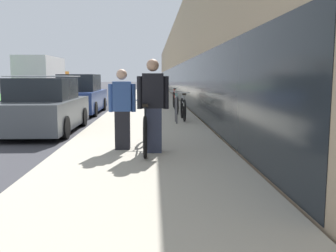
{
  "coord_description": "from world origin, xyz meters",
  "views": [
    {
      "loc": [
        5.74,
        -5.85,
        1.58
      ],
      "look_at": [
        6.46,
        12.13,
        -0.79
      ],
      "focal_mm": 40.0,
      "sensor_mm": 36.0,
      "label": 1
    }
  ],
  "objects": [
    {
      "name": "parked_sedan_curbside",
      "position": [
        2.62,
        4.94,
        0.7
      ],
      "size": [
        1.93,
        4.24,
        1.61
      ],
      "color": "#4C5156",
      "rests_on": "ground"
    },
    {
      "name": "lawn_strip",
      "position": [
        -6.4,
        25.0,
        0.01
      ],
      "size": [
        4.35,
        70.0,
        0.03
      ],
      "color": "#3D7533",
      "rests_on": "ground"
    },
    {
      "name": "vintage_roadster_curbside",
      "position": [
        2.59,
        10.51,
        0.75
      ],
      "size": [
        1.81,
        4.66,
        1.68
      ],
      "color": "navy",
      "rests_on": "ground"
    },
    {
      "name": "tandem_bicycle",
      "position": [
        5.6,
        1.55,
        0.54
      ],
      "size": [
        0.52,
        2.43,
        0.96
      ],
      "color": "black",
      "rests_on": "sidewalk_slab"
    },
    {
      "name": "cruiser_bike_middle",
      "position": [
        6.68,
        8.99,
        0.51
      ],
      "size": [
        0.52,
        1.76,
        0.88
      ],
      "color": "black",
      "rests_on": "sidewalk_slab"
    },
    {
      "name": "bike_rack_hoop",
      "position": [
        6.47,
        5.89,
        0.65
      ],
      "size": [
        0.05,
        0.6,
        0.84
      ],
      "color": "#4C4C51",
      "rests_on": "sidewalk_slab"
    },
    {
      "name": "cruiser_bike_nearest",
      "position": [
        6.76,
        6.69,
        0.52
      ],
      "size": [
        0.52,
        1.75,
        0.91
      ],
      "color": "black",
      "rests_on": "sidewalk_slab"
    },
    {
      "name": "cruiser_bike_farthest",
      "position": [
        6.71,
        11.15,
        0.53
      ],
      "size": [
        0.52,
        1.81,
        0.94
      ],
      "color": "black",
      "rests_on": "sidewalk_slab"
    },
    {
      "name": "moving_truck",
      "position": [
        -2.28,
        22.08,
        1.51
      ],
      "size": [
        2.34,
        7.09,
        2.98
      ],
      "color": "orange",
      "rests_on": "ground"
    },
    {
      "name": "sidewalk_slab",
      "position": [
        5.57,
        21.0,
        0.07
      ],
      "size": [
        3.49,
        70.0,
        0.14
      ],
      "color": "#B2AA99",
      "rests_on": "ground"
    },
    {
      "name": "storefront_facade",
      "position": [
        12.35,
        29.0,
        2.83
      ],
      "size": [
        10.01,
        70.0,
        5.68
      ],
      "color": "tan",
      "rests_on": "ground"
    },
    {
      "name": "person_rider",
      "position": [
        5.74,
        1.26,
        1.03
      ],
      "size": [
        0.6,
        0.24,
        1.78
      ],
      "color": "#33384C",
      "rests_on": "sidewalk_slab"
    },
    {
      "name": "person_bystander",
      "position": [
        5.13,
        1.59,
        0.94
      ],
      "size": [
        0.54,
        0.21,
        1.59
      ],
      "color": "black",
      "rests_on": "sidewalk_slab"
    }
  ]
}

